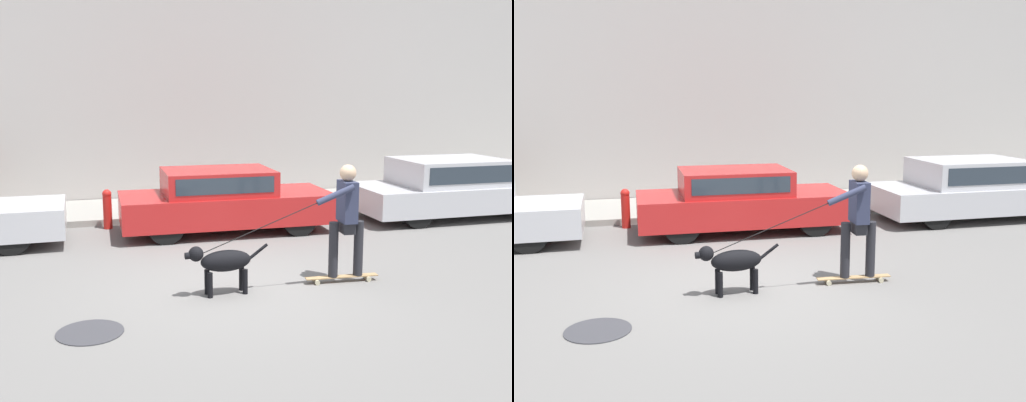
{
  "view_description": "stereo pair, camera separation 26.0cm",
  "coord_description": "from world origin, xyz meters",
  "views": [
    {
      "loc": [
        -2.03,
        -7.7,
        2.64
      ],
      "look_at": [
        0.52,
        1.24,
        0.95
      ],
      "focal_mm": 42.0,
      "sensor_mm": 36.0,
      "label": 1
    },
    {
      "loc": [
        -1.78,
        -7.77,
        2.64
      ],
      "look_at": [
        0.52,
        1.24,
        0.95
      ],
      "focal_mm": 42.0,
      "sensor_mm": 36.0,
      "label": 2
    }
  ],
  "objects": [
    {
      "name": "skateboarder",
      "position": [
        1.4,
        -0.22,
        0.96
      ],
      "size": [
        2.62,
        0.55,
        1.67
      ],
      "rotation": [
        0.0,
        0.0,
        3.07
      ],
      "color": "beige",
      "rests_on": "ground_plane"
    },
    {
      "name": "parked_car_2",
      "position": [
        5.51,
        3.31,
        0.61
      ],
      "size": [
        4.39,
        1.83,
        1.26
      ],
      "rotation": [
        0.0,
        0.0,
        -0.0
      ],
      "color": "black",
      "rests_on": "ground_plane"
    },
    {
      "name": "fire_hydrant",
      "position": [
        -1.68,
        4.14,
        0.41
      ],
      "size": [
        0.18,
        0.18,
        0.78
      ],
      "color": "red",
      "rests_on": "ground_plane"
    },
    {
      "name": "dog",
      "position": [
        -0.37,
        -0.28,
        0.45
      ],
      "size": [
        1.14,
        0.32,
        0.68
      ],
      "rotation": [
        0.0,
        0.0,
        3.2
      ],
      "color": "black",
      "rests_on": "ground_plane"
    },
    {
      "name": "sidewalk_curb",
      "position": [
        0.0,
        5.62,
        0.06
      ],
      "size": [
        30.0,
        2.45,
        0.13
      ],
      "color": "gray",
      "rests_on": "ground_plane"
    },
    {
      "name": "manhole_cover",
      "position": [
        -2.08,
        -1.14,
        0.01
      ],
      "size": [
        0.75,
        0.75,
        0.01
      ],
      "color": "#38383D",
      "rests_on": "ground_plane"
    },
    {
      "name": "ground_plane",
      "position": [
        0.0,
        0.0,
        0.0
      ],
      "size": [
        36.0,
        36.0,
        0.0
      ],
      "primitive_type": "plane",
      "color": "slate"
    },
    {
      "name": "parked_car_1",
      "position": [
        0.47,
        3.31,
        0.59
      ],
      "size": [
        4.02,
        1.74,
        1.21
      ],
      "rotation": [
        0.0,
        0.0,
        -0.02
      ],
      "color": "black",
      "rests_on": "ground_plane"
    },
    {
      "name": "back_wall",
      "position": [
        0.0,
        7.01,
        2.93
      ],
      "size": [
        32.0,
        0.3,
        5.86
      ],
      "color": "#B2ADA8",
      "rests_on": "ground_plane"
    }
  ]
}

